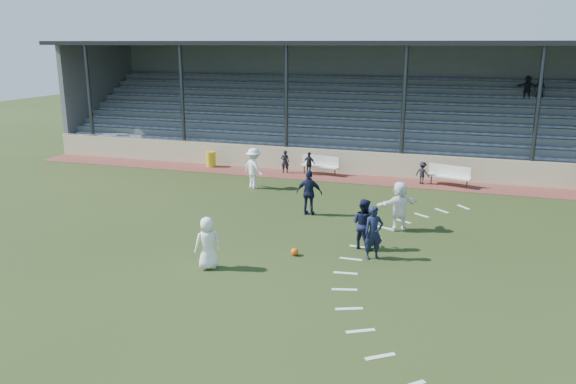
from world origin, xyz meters
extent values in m
plane|color=#243314|center=(0.00, 0.00, 0.00)|extent=(90.00, 90.00, 0.00)
cube|color=brown|center=(0.00, 10.50, 0.01)|extent=(34.00, 2.00, 0.02)
cube|color=beige|center=(0.00, 11.55, 0.60)|extent=(34.00, 0.18, 1.20)
cube|color=silver|center=(-0.97, 10.83, 0.45)|extent=(2.04, 0.72, 0.06)
cube|color=silver|center=(-0.97, 11.05, 0.70)|extent=(1.98, 0.38, 0.54)
cylinder|color=#32343A|center=(-1.81, 10.97, 0.22)|extent=(0.06, 0.06, 0.40)
cylinder|color=#32343A|center=(-0.13, 10.69, 0.22)|extent=(0.06, 0.06, 0.40)
cube|color=silver|center=(5.39, 10.38, 0.45)|extent=(2.03, 0.97, 0.06)
cube|color=silver|center=(5.39, 10.60, 0.70)|extent=(1.93, 0.65, 0.54)
cylinder|color=#32343A|center=(4.58, 10.63, 0.22)|extent=(0.06, 0.06, 0.40)
cylinder|color=#32343A|center=(6.20, 10.13, 0.22)|extent=(0.06, 0.06, 0.40)
cylinder|color=gold|center=(-7.04, 10.91, 0.43)|extent=(0.51, 0.51, 0.82)
sphere|color=#E95A0D|center=(1.09, -0.22, 0.12)|extent=(0.24, 0.24, 0.24)
imported|color=white|center=(-1.07, -2.00, 0.79)|extent=(0.92, 0.87, 1.59)
imported|color=#121732|center=(3.48, 0.28, 0.85)|extent=(0.74, 0.67, 1.69)
imported|color=#121732|center=(3.02, 1.08, 0.84)|extent=(1.00, 0.91, 1.67)
imported|color=white|center=(-3.19, 7.37, 0.93)|extent=(1.39, 1.19, 1.87)
imported|color=#121732|center=(0.35, 4.12, 0.88)|extent=(1.04, 0.45, 1.76)
imported|color=white|center=(3.90, 3.33, 0.89)|extent=(1.61, 1.46, 1.78)
imported|color=black|center=(-2.77, 10.71, 0.61)|extent=(0.50, 0.42, 1.18)
imported|color=black|center=(-1.46, 10.65, 0.60)|extent=(0.74, 0.48, 1.17)
imported|color=black|center=(4.17, 10.46, 0.55)|extent=(0.79, 0.64, 1.07)
cube|color=slate|center=(0.00, 12.10, 0.60)|extent=(34.00, 0.80, 1.20)
cube|color=#8894A4|center=(0.00, 12.20, 1.25)|extent=(33.00, 0.28, 0.10)
cube|color=slate|center=(0.00, 12.90, 0.80)|extent=(34.00, 0.80, 1.60)
cube|color=#8894A4|center=(0.00, 13.00, 1.65)|extent=(33.00, 0.28, 0.10)
cube|color=slate|center=(0.00, 13.70, 1.00)|extent=(34.00, 0.80, 2.00)
cube|color=#8894A4|center=(0.00, 13.80, 2.05)|extent=(33.00, 0.28, 0.10)
cube|color=slate|center=(0.00, 14.50, 1.20)|extent=(34.00, 0.80, 2.40)
cube|color=#8894A4|center=(0.00, 14.60, 2.45)|extent=(33.00, 0.28, 0.10)
cube|color=slate|center=(0.00, 15.30, 1.40)|extent=(34.00, 0.80, 2.80)
cube|color=#8894A4|center=(0.00, 15.40, 2.85)|extent=(33.00, 0.28, 0.10)
cube|color=slate|center=(0.00, 16.10, 1.60)|extent=(34.00, 0.80, 3.20)
cube|color=#8894A4|center=(0.00, 16.20, 3.25)|extent=(33.00, 0.28, 0.10)
cube|color=slate|center=(0.00, 16.90, 1.80)|extent=(34.00, 0.80, 3.60)
cube|color=#8894A4|center=(0.00, 17.00, 3.65)|extent=(33.00, 0.28, 0.10)
cube|color=slate|center=(0.00, 17.70, 2.00)|extent=(34.00, 0.80, 4.00)
cube|color=#8894A4|center=(0.00, 17.80, 4.05)|extent=(33.00, 0.28, 0.10)
cube|color=slate|center=(0.00, 18.50, 2.20)|extent=(34.00, 0.80, 4.40)
cube|color=#8894A4|center=(0.00, 18.60, 4.45)|extent=(33.00, 0.28, 0.10)
cube|color=slate|center=(0.00, 19.10, 3.20)|extent=(34.00, 0.40, 6.40)
cube|color=slate|center=(-16.85, 15.50, 3.20)|extent=(0.30, 7.80, 6.40)
cube|color=black|center=(0.00, 15.20, 6.50)|extent=(34.60, 9.00, 0.22)
cylinder|color=#32343A|center=(-15.00, 11.65, 3.25)|extent=(0.20, 0.20, 6.50)
cylinder|color=#32343A|center=(-9.00, 11.65, 3.25)|extent=(0.20, 0.20, 6.50)
cylinder|color=#32343A|center=(-3.00, 11.65, 3.25)|extent=(0.20, 0.20, 6.50)
cylinder|color=#32343A|center=(3.00, 11.65, 3.25)|extent=(0.20, 0.20, 6.50)
cylinder|color=#32343A|center=(9.00, 11.65, 3.25)|extent=(0.20, 0.20, 6.50)
cylinder|color=#32343A|center=(0.00, 11.55, 1.25)|extent=(34.00, 0.05, 0.05)
imported|color=black|center=(9.59, 16.94, 4.18)|extent=(0.66, 0.53, 1.16)
imported|color=black|center=(8.96, 16.94, 4.21)|extent=(1.14, 0.36, 1.22)
cube|color=white|center=(6.12, 7.01, 0.01)|extent=(0.54, 0.61, 0.01)
cube|color=white|center=(5.29, 6.22, 0.01)|extent=(0.59, 0.56, 0.01)
cube|color=white|center=(4.57, 5.34, 0.01)|extent=(0.64, 0.51, 0.01)
cube|color=white|center=(3.96, 4.38, 0.01)|extent=(0.67, 0.44, 0.01)
cube|color=white|center=(3.48, 3.34, 0.01)|extent=(0.70, 0.37, 0.01)
cube|color=white|center=(3.13, 2.26, 0.01)|extent=(0.71, 0.29, 0.01)
cube|color=white|center=(2.92, 1.14, 0.01)|extent=(0.71, 0.21, 0.01)
cube|color=white|center=(2.85, 0.00, 0.01)|extent=(0.70, 0.12, 0.01)
cube|color=white|center=(2.92, -1.14, 0.01)|extent=(0.71, 0.21, 0.01)
cube|color=white|center=(3.13, -2.26, 0.01)|extent=(0.71, 0.29, 0.01)
cube|color=white|center=(3.48, -3.34, 0.01)|extent=(0.70, 0.37, 0.01)
cube|color=white|center=(3.96, -4.38, 0.01)|extent=(0.67, 0.44, 0.01)
cube|color=white|center=(4.57, -5.34, 0.01)|extent=(0.64, 0.51, 0.01)
camera|label=1|loc=(5.92, -16.16, 6.53)|focal=35.00mm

